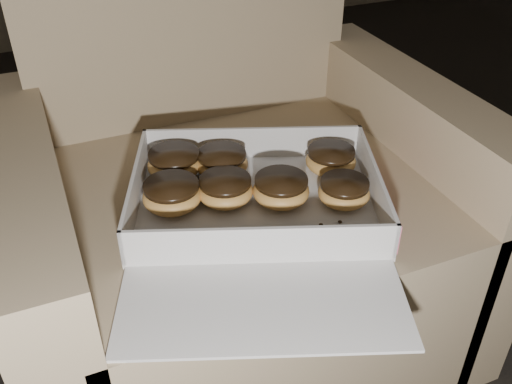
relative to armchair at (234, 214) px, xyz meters
The scene contains 14 objects.
floor 0.64m from the armchair, 37.03° to the right, with size 4.50×4.50×0.00m, color black.
armchair is the anchor object (origin of this frame).
bakery_box 0.22m from the armchair, 96.81° to the right, with size 0.54×0.58×0.07m.
donut_a 0.20m from the armchair, 115.81° to the right, with size 0.09×0.09×0.05m.
donut_b 0.28m from the armchair, 57.70° to the right, with size 0.09×0.09×0.04m.
donut_c 0.23m from the armchair, 145.40° to the right, with size 0.10×0.10×0.05m.
donut_d 0.16m from the armchair, 133.36° to the right, with size 0.09×0.09×0.05m.
donut_e 0.22m from the armchair, 79.32° to the right, with size 0.10×0.10×0.05m.
donut_f 0.24m from the armchair, 33.56° to the right, with size 0.09×0.09×0.05m.
donut_g 0.19m from the armchair, behind, with size 0.10×0.10×0.05m.
crumb_a 0.29m from the armchair, 69.17° to the right, with size 0.01×0.01×0.00m, color black.
crumb_b 0.21m from the armchair, 142.65° to the right, with size 0.01×0.01×0.00m, color black.
crumb_c 0.26m from the armchair, 99.38° to the right, with size 0.01×0.01×0.00m, color black.
crumb_d 0.28m from the armchair, 75.64° to the right, with size 0.01×0.01×0.00m, color black.
Camera 1 is at (-0.77, -0.51, 0.96)m, focal length 40.00 mm.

